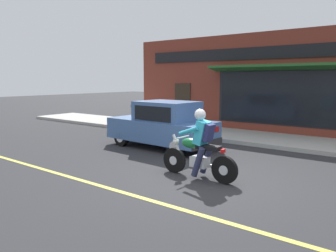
{
  "coord_description": "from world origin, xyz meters",
  "views": [
    {
      "loc": [
        -6.34,
        -3.74,
        2.28
      ],
      "look_at": [
        1.1,
        1.91,
        0.95
      ],
      "focal_mm": 35.0,
      "sensor_mm": 36.0,
      "label": 1
    }
  ],
  "objects": [
    {
      "name": "ground_plane",
      "position": [
        0.0,
        0.0,
        0.0
      ],
      "size": [
        80.0,
        80.0,
        0.0
      ],
      "primitive_type": "plane",
      "color": "#2B2B2D"
    },
    {
      "name": "sidewalk_curb",
      "position": [
        5.48,
        3.0,
        0.07
      ],
      "size": [
        2.6,
        22.0,
        0.14
      ],
      "primitive_type": "cube",
      "color": "#ADAAA3",
      "rests_on": "ground"
    },
    {
      "name": "lane_stripe",
      "position": [
        -1.8,
        3.0,
        0.0
      ],
      "size": [
        0.12,
        19.8,
        0.01
      ],
      "primitive_type": "cube",
      "color": "#D1C64C",
      "rests_on": "ground"
    },
    {
      "name": "storefront_building",
      "position": [
        7.01,
        2.19,
        2.11
      ],
      "size": [
        1.25,
        11.2,
        4.2
      ],
      "color": "maroon",
      "rests_on": "ground"
    },
    {
      "name": "motorcycle_with_rider",
      "position": [
        -0.01,
        0.17,
        0.68
      ],
      "size": [
        0.56,
        2.02,
        1.62
      ],
      "color": "black",
      "rests_on": "ground"
    },
    {
      "name": "car_hatchback",
      "position": [
        2.21,
        2.97,
        0.77
      ],
      "size": [
        1.84,
        3.86,
        1.57
      ],
      "color": "black",
      "rests_on": "ground"
    }
  ]
}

